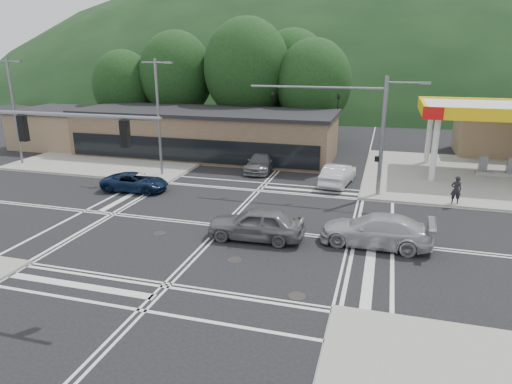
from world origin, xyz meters
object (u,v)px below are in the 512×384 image
(car_grey_center, at_px, (256,223))
(car_queue_b, at_px, (300,151))
(car_blue_west, at_px, (135,182))
(pedestrian, at_px, (456,190))
(car_silver_east, at_px, (376,230))
(car_northbound, at_px, (261,162))
(car_queue_a, at_px, (338,174))

(car_grey_center, xyz_separation_m, car_queue_b, (-1.24, 18.56, -0.01))
(car_blue_west, distance_m, car_queue_b, 15.71)
(car_grey_center, relative_size, pedestrian, 2.79)
(car_queue_b, bearing_deg, car_grey_center, 98.09)
(car_silver_east, bearing_deg, pedestrian, 152.15)
(car_queue_b, height_order, car_northbound, car_queue_b)
(car_northbound, bearing_deg, car_grey_center, -77.56)
(car_blue_west, relative_size, car_silver_east, 0.83)
(car_northbound, xyz_separation_m, pedestrian, (14.32, -5.25, 0.33))
(car_blue_west, relative_size, car_northbound, 0.93)
(car_silver_east, bearing_deg, car_blue_west, -104.09)
(car_blue_west, bearing_deg, pedestrian, -87.63)
(car_queue_b, bearing_deg, car_blue_west, 57.48)
(car_grey_center, distance_m, car_queue_a, 11.88)
(car_grey_center, bearing_deg, pedestrian, 126.66)
(car_grey_center, distance_m, car_northbound, 14.47)
(car_silver_east, distance_m, pedestrian, 9.16)
(car_blue_west, distance_m, pedestrian, 21.56)
(car_silver_east, distance_m, car_queue_a, 11.04)
(car_queue_b, distance_m, pedestrian, 15.47)
(car_silver_east, bearing_deg, car_queue_b, -154.71)
(car_blue_west, height_order, car_queue_a, car_queue_a)
(car_grey_center, bearing_deg, car_blue_west, -121.88)
(car_silver_east, xyz_separation_m, car_queue_b, (-7.30, 17.67, 0.04))
(pedestrian, bearing_deg, car_queue_a, -22.09)
(car_grey_center, bearing_deg, car_silver_east, 95.79)
(car_queue_b, relative_size, pedestrian, 2.76)
(car_blue_west, bearing_deg, car_queue_a, -73.00)
(car_grey_center, relative_size, car_northbound, 1.01)
(car_blue_west, relative_size, pedestrian, 2.57)
(car_queue_a, distance_m, pedestrian, 8.22)
(car_grey_center, relative_size, car_queue_b, 1.01)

